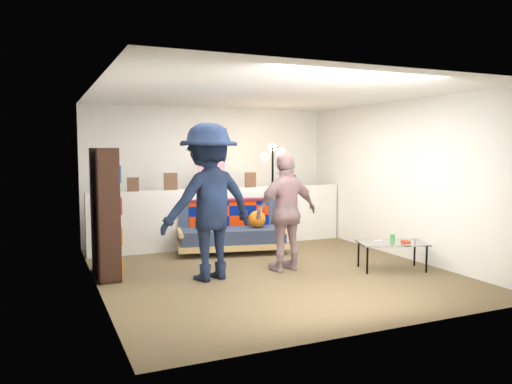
# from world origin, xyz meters

# --- Properties ---
(ground) EXTENTS (5.00, 5.00, 0.00)m
(ground) POSITION_xyz_m (0.00, 0.00, 0.00)
(ground) COLOR brown
(ground) RESTS_ON ground
(room_shell) EXTENTS (4.60, 5.05, 2.45)m
(room_shell) POSITION_xyz_m (0.00, 0.47, 1.67)
(room_shell) COLOR silver
(room_shell) RESTS_ON ground
(half_wall_ledge) EXTENTS (4.45, 0.15, 1.00)m
(half_wall_ledge) POSITION_xyz_m (0.00, 1.80, 0.50)
(half_wall_ledge) COLOR silver
(half_wall_ledge) RESTS_ON ground
(ledge_decor) EXTENTS (2.97, 0.02, 0.45)m
(ledge_decor) POSITION_xyz_m (-0.23, 1.78, 1.18)
(ledge_decor) COLOR brown
(ledge_decor) RESTS_ON half_wall_ledge
(futon_sofa) EXTENTS (1.85, 1.13, 0.74)m
(futon_sofa) POSITION_xyz_m (-0.01, 1.34, 0.35)
(futon_sofa) COLOR tan
(futon_sofa) RESTS_ON ground
(bookshelf) EXTENTS (0.28, 0.84, 1.68)m
(bookshelf) POSITION_xyz_m (-2.08, 0.55, 0.78)
(bookshelf) COLOR black
(bookshelf) RESTS_ON ground
(coffee_table) EXTENTS (1.02, 0.77, 0.47)m
(coffee_table) POSITION_xyz_m (1.59, -0.66, 0.36)
(coffee_table) COLOR black
(coffee_table) RESTS_ON ground
(floor_lamp) EXTENTS (0.38, 0.32, 1.76)m
(floor_lamp) POSITION_xyz_m (0.79, 1.51, 1.25)
(floor_lamp) COLOR black
(floor_lamp) RESTS_ON ground
(person_left) EXTENTS (1.42, 1.00, 1.99)m
(person_left) POSITION_xyz_m (-0.88, -0.11, 1.00)
(person_left) COLOR black
(person_left) RESTS_ON ground
(person_right) EXTENTS (0.99, 0.51, 1.61)m
(person_right) POSITION_xyz_m (0.23, -0.11, 0.81)
(person_right) COLOR #C68089
(person_right) RESTS_ON ground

